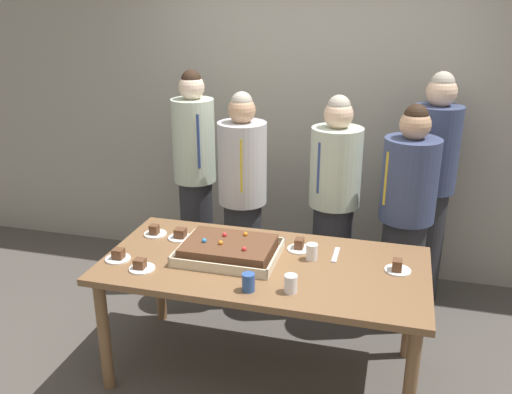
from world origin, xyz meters
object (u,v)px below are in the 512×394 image
at_px(plated_slice_center_front, 397,268).
at_px(plated_slice_center_back, 299,246).
at_px(drink_cup_far_end, 312,252).
at_px(person_serving_front, 431,187).
at_px(party_table, 264,275).
at_px(drink_cup_nearest, 249,282).
at_px(person_left_edge_reaching, 406,218).
at_px(person_striped_tie_right, 195,178).
at_px(plated_slice_far_left, 180,235).
at_px(person_far_right_suit, 243,199).
at_px(plated_slice_far_right, 141,266).
at_px(cake_server_utensil, 336,255).
at_px(plated_slice_near_left, 118,256).
at_px(sheet_cake, 229,250).
at_px(plated_slice_near_right, 155,232).
at_px(person_green_shirt_behind, 334,204).
at_px(drink_cup_middle, 291,284).

xyz_separation_m(plated_slice_center_front, plated_slice_center_back, (-0.59, 0.14, -0.00)).
relative_size(drink_cup_far_end, person_serving_front, 0.06).
height_order(party_table, drink_cup_far_end, drink_cup_far_end).
relative_size(drink_cup_nearest, person_left_edge_reaching, 0.06).
bearing_deg(party_table, person_serving_front, 51.74).
height_order(plated_slice_center_back, person_striped_tie_right, person_striped_tie_right).
bearing_deg(party_table, plated_slice_center_front, 6.75).
distance_m(party_table, plated_slice_center_front, 0.77).
xyz_separation_m(plated_slice_far_left, person_far_right_suit, (0.24, 0.61, 0.05)).
height_order(plated_slice_far_right, drink_cup_nearest, drink_cup_nearest).
bearing_deg(drink_cup_nearest, plated_slice_center_front, 29.45).
xyz_separation_m(drink_cup_far_end, cake_server_utensil, (0.13, 0.09, -0.05)).
distance_m(plated_slice_near_left, person_left_edge_reaching, 1.91).
height_order(plated_slice_center_back, drink_cup_far_end, drink_cup_far_end).
bearing_deg(drink_cup_nearest, cake_server_utensil, 54.02).
xyz_separation_m(plated_slice_near_left, plated_slice_center_front, (1.61, 0.28, 0.00)).
height_order(sheet_cake, plated_slice_center_front, sheet_cake).
xyz_separation_m(plated_slice_center_front, person_serving_front, (0.20, 1.13, 0.13)).
relative_size(plated_slice_near_left, person_serving_front, 0.09).
bearing_deg(person_serving_front, person_striped_tie_right, -37.27).
xyz_separation_m(plated_slice_center_front, person_far_right_suit, (-1.13, 0.71, 0.05)).
bearing_deg(person_far_right_suit, sheet_cake, -0.00).
relative_size(party_table, person_left_edge_reaching, 1.19).
bearing_deg(party_table, sheet_cake, 175.16).
bearing_deg(party_table, plated_slice_near_right, 166.01).
distance_m(person_green_shirt_behind, person_striped_tie_right, 1.10).
xyz_separation_m(drink_cup_far_end, person_far_right_suit, (-0.63, 0.69, 0.02)).
height_order(person_far_right_suit, person_left_edge_reaching, person_far_right_suit).
bearing_deg(person_serving_front, plated_slice_near_left, -7.47).
relative_size(drink_cup_nearest, person_far_right_suit, 0.06).
xyz_separation_m(plated_slice_center_front, person_green_shirt_behind, (-0.47, 0.80, 0.04)).
bearing_deg(person_left_edge_reaching, plated_slice_center_front, 50.34).
relative_size(plated_slice_near_left, person_left_edge_reaching, 0.09).
distance_m(sheet_cake, person_left_edge_reaching, 1.27).
height_order(cake_server_utensil, person_serving_front, person_serving_front).
bearing_deg(plated_slice_near_right, drink_cup_middle, -25.97).
relative_size(drink_cup_middle, drink_cup_far_end, 1.00).
xyz_separation_m(party_table, plated_slice_near_right, (-0.79, 0.20, 0.10)).
xyz_separation_m(plated_slice_center_front, drink_cup_far_end, (-0.50, 0.02, 0.03)).
bearing_deg(plated_slice_far_left, drink_cup_nearest, -40.66).
distance_m(person_green_shirt_behind, person_left_edge_reaching, 0.51).
bearing_deg(person_green_shirt_behind, drink_cup_nearest, 17.47).
relative_size(sheet_cake, person_far_right_suit, 0.37).
xyz_separation_m(plated_slice_center_front, person_striped_tie_right, (-1.56, 0.88, 0.12)).
distance_m(sheet_cake, cake_server_utensil, 0.65).
distance_m(plated_slice_far_right, person_left_edge_reaching, 1.80).
bearing_deg(plated_slice_near_right, plated_slice_center_front, -3.93).
xyz_separation_m(plated_slice_center_back, person_green_shirt_behind, (0.13, 0.66, 0.04)).
bearing_deg(person_left_edge_reaching, person_far_right_suit, -37.71).
bearing_deg(plated_slice_near_left, person_green_shirt_behind, 43.32).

